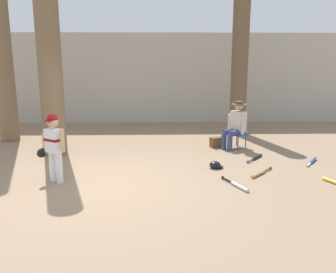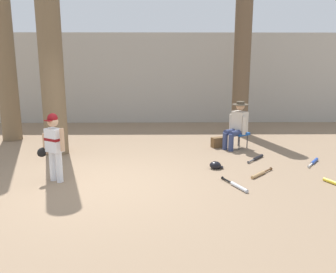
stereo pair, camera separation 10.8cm
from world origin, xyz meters
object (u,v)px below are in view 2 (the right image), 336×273
tree_behind_spectator (241,77)px  seated_spectator (237,124)px  bat_aluminum_silver (237,186)px  tree_near_player (51,60)px  handbag_beside_stool (218,142)px  young_ballplayer (53,143)px  batting_helmet_black (215,165)px  folding_stool (239,134)px  bat_black_composite (257,158)px  tree_far_left (3,37)px  bat_wood_tan (260,174)px  bat_blue_youth (314,162)px

tree_behind_spectator → seated_spectator: tree_behind_spectator is taller
bat_aluminum_silver → tree_near_player: bearing=148.5°
tree_near_player → seated_spectator: 4.74m
tree_near_player → handbag_beside_stool: (4.01, 0.53, -2.10)m
bat_aluminum_silver → young_ballplayer: bearing=173.4°
batting_helmet_black → folding_stool: bearing=64.0°
bat_black_composite → bat_aluminum_silver: (-0.82, -1.80, 0.00)m
tree_far_left → bat_aluminum_silver: bearing=-34.7°
tree_behind_spectator → folding_stool: (-0.37, -1.77, -1.33)m
seated_spectator → tree_far_left: tree_far_left is taller
young_ballplayer → handbag_beside_stool: young_ballplayer is taller
tree_near_player → bat_black_composite: tree_near_player is taller
handbag_beside_stool → tree_far_left: 6.35m
tree_near_player → tree_far_left: size_ratio=0.82×
tree_near_player → bat_aluminum_silver: bearing=-31.5°
tree_behind_spectator → bat_wood_tan: bearing=-95.7°
tree_far_left → bat_blue_youth: bearing=-17.4°
young_ballplayer → bat_black_composite: 4.48m
bat_blue_youth → bat_aluminum_silver: 2.50m
folding_stool → bat_black_composite: 1.13m
tree_behind_spectator → bat_aluminum_silver: (-0.98, -4.63, -1.66)m
bat_wood_tan → bat_aluminum_silver: 0.88m
young_ballplayer → bat_aluminum_silver: (3.37, -0.39, -0.71)m
tree_behind_spectator → batting_helmet_black: 4.05m
seated_spectator → bat_black_composite: bearing=-73.8°
seated_spectator → tree_far_left: 6.59m
handbag_beside_stool → batting_helmet_black: handbag_beside_stool is taller
tree_behind_spectator → seated_spectator: 2.16m
tree_near_player → seated_spectator: size_ratio=4.32×
young_ballplayer → folding_stool: bearing=31.8°
seated_spectator → tree_near_player: bearing=-174.9°
bat_blue_youth → bat_aluminum_silver: same height
young_ballplayer → seated_spectator: young_ballplayer is taller
young_ballplayer → seated_spectator: size_ratio=1.09×
folding_stool → seated_spectator: 0.29m
handbag_beside_stool → bat_black_composite: 1.35m
tree_near_player → handbag_beside_stool: tree_near_player is taller
folding_stool → bat_aluminum_silver: folding_stool is taller
tree_far_left → batting_helmet_black: size_ratio=22.27×
seated_spectator → bat_wood_tan: size_ratio=1.99×
young_ballplayer → folding_stool: size_ratio=2.33×
handbag_beside_stool → tree_far_left: size_ratio=0.05×
tree_far_left → bat_black_composite: (6.42, -2.07, -2.76)m
bat_wood_tan → batting_helmet_black: bearing=150.3°
tree_near_player → bat_wood_tan: 5.30m
folding_stool → bat_wood_tan: size_ratio=0.93×
tree_behind_spectator → tree_far_left: 6.71m
tree_near_player → tree_behind_spectator: tree_near_player is taller
tree_far_left → bat_aluminum_silver: size_ratio=8.58×
young_ballplayer → batting_helmet_black: (3.14, 0.74, -0.67)m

